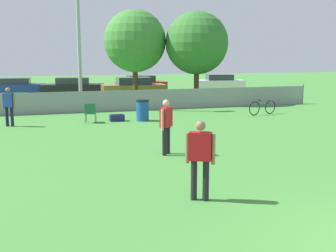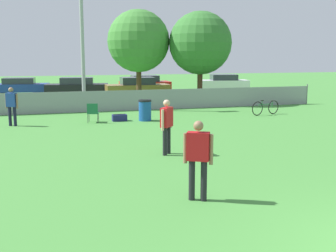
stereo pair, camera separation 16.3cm
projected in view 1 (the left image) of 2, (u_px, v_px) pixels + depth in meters
The scene contains 16 objects.
fence_backline at pixel (140, 100), 22.91m from camera, with size 20.72×0.07×1.21m.
light_pole at pixel (78, 16), 22.36m from camera, with size 0.90×0.36×8.53m.
tree_near_pole at pixel (135, 41), 25.92m from camera, with size 3.84×3.84×5.75m.
tree_far_right at pixel (197, 43), 25.73m from camera, with size 3.85×3.85×5.62m.
player_thrower_red at pixel (200, 154), 8.53m from camera, with size 0.54×0.41×1.66m.
player_defender_red at pixel (166, 123), 12.52m from camera, with size 0.47×0.48×1.66m.
spectator_in_blue at pixel (9, 104), 17.56m from camera, with size 0.52×0.40×1.63m.
folding_chair_sideline at pixel (90, 112), 18.56m from camera, with size 0.57×0.57×0.87m.
bicycle_sideline at pixel (262, 107), 21.16m from camera, with size 1.75×0.59×0.76m.
trash_bin at pixel (143, 110), 19.15m from camera, with size 0.59×0.59×0.96m.
gear_bag_sideline at pixel (117, 118), 19.10m from camera, with size 0.65×0.36×0.32m.
parked_car_blue at pixel (15, 86), 31.93m from camera, with size 4.52×2.13×1.27m.
parked_car_dark at pixel (73, 87), 31.04m from camera, with size 4.74×2.35×1.35m.
parked_car_tan at pixel (134, 87), 30.10m from camera, with size 4.52×1.83×1.41m.
parked_car_red at pixel (141, 84), 33.83m from camera, with size 4.01×1.93×1.37m.
parked_car_white at pixel (219, 82), 36.54m from camera, with size 4.45×2.60×1.33m.
Camera 1 is at (-5.38, -4.24, 2.95)m, focal length 45.00 mm.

